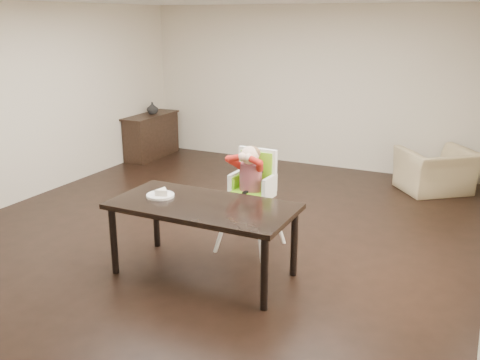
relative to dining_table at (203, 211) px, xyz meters
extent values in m
plane|color=black|center=(-0.43, 1.01, -0.67)|extent=(7.00, 7.00, 0.00)
cube|color=beige|center=(-0.43, 4.51, 0.68)|extent=(6.00, 0.02, 2.70)
cube|color=beige|center=(-3.43, 1.01, 0.68)|extent=(0.02, 7.00, 2.70)
cube|color=black|center=(0.00, 0.00, 0.05)|extent=(1.80, 0.90, 0.05)
cylinder|color=black|center=(-0.82, -0.37, -0.32)|extent=(0.07, 0.07, 0.70)
cylinder|color=black|center=(0.82, -0.37, -0.32)|extent=(0.07, 0.07, 0.70)
cylinder|color=black|center=(-0.82, 0.37, -0.32)|extent=(0.07, 0.07, 0.70)
cylinder|color=black|center=(0.82, 0.37, -0.32)|extent=(0.07, 0.07, 0.70)
cylinder|color=white|center=(-0.08, 0.57, -0.36)|extent=(0.05, 0.05, 0.62)
cylinder|color=white|center=(0.36, 0.56, -0.36)|extent=(0.05, 0.05, 0.62)
cylinder|color=white|center=(-0.07, 1.02, -0.36)|extent=(0.05, 0.05, 0.62)
cylinder|color=white|center=(0.38, 1.00, -0.36)|extent=(0.05, 0.05, 0.62)
cube|color=white|center=(0.15, 0.79, -0.05)|extent=(0.46, 0.42, 0.06)
cube|color=#7BD21A|center=(0.15, 0.79, -0.01)|extent=(0.37, 0.35, 0.03)
cube|color=white|center=(0.15, 0.96, 0.21)|extent=(0.45, 0.07, 0.47)
cube|color=#7BD21A|center=(0.15, 0.93, 0.20)|extent=(0.38, 0.03, 0.42)
cube|color=black|center=(0.08, 0.84, 0.20)|extent=(0.04, 0.20, 0.02)
cube|color=black|center=(0.22, 0.84, 0.20)|extent=(0.04, 0.20, 0.02)
cylinder|color=maroon|center=(0.15, 0.79, 0.16)|extent=(0.26, 0.26, 0.30)
sphere|color=beige|center=(0.15, 0.76, 0.40)|extent=(0.21, 0.21, 0.20)
ellipsoid|color=brown|center=(0.15, 0.79, 0.43)|extent=(0.21, 0.20, 0.15)
sphere|color=beige|center=(0.11, 0.66, 0.41)|extent=(0.09, 0.09, 0.09)
sphere|color=beige|center=(0.18, 0.66, 0.41)|extent=(0.09, 0.09, 0.09)
cylinder|color=white|center=(-0.49, 0.00, 0.09)|extent=(0.33, 0.33, 0.02)
torus|color=white|center=(-0.49, 0.00, 0.10)|extent=(0.33, 0.33, 0.01)
imported|color=tan|center=(1.77, 3.81, -0.24)|extent=(1.17, 1.11, 0.86)
cube|color=black|center=(-3.21, 3.71, -0.29)|extent=(0.40, 1.20, 0.76)
cube|color=black|center=(-3.21, 3.71, 0.10)|extent=(0.44, 1.26, 0.03)
imported|color=#99999E|center=(-3.21, 3.78, 0.22)|extent=(0.22, 0.23, 0.21)
camera|label=1|loc=(2.47, -4.24, 1.82)|focal=40.00mm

